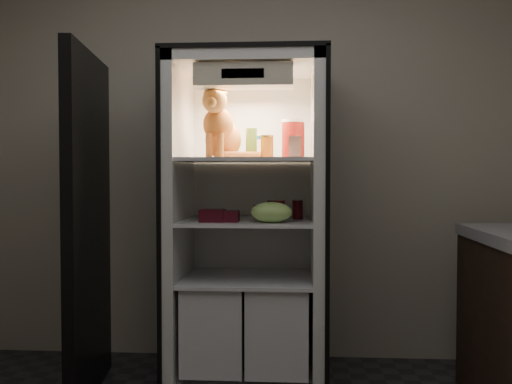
% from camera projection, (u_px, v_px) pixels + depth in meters
% --- Properties ---
extents(room_shell, '(3.60, 3.60, 3.60)m').
position_uv_depth(room_shell, '(215.00, 51.00, 1.92)').
color(room_shell, white).
rests_on(room_shell, floor).
extents(refrigerator, '(0.90, 0.72, 1.88)m').
position_uv_depth(refrigerator, '(248.00, 244.00, 3.32)').
color(refrigerator, white).
rests_on(refrigerator, floor).
extents(fridge_door, '(0.17, 0.87, 1.85)m').
position_uv_depth(fridge_door, '(88.00, 227.00, 3.07)').
color(fridge_door, black).
rests_on(fridge_door, floor).
extents(tabby_cat, '(0.35, 0.41, 0.42)m').
position_uv_depth(tabby_cat, '(221.00, 131.00, 3.24)').
color(tabby_cat, '#C25218').
rests_on(tabby_cat, refrigerator).
extents(parmesan_shaker, '(0.07, 0.07, 0.17)m').
position_uv_depth(parmesan_shaker, '(251.00, 143.00, 3.25)').
color(parmesan_shaker, '#227D25').
rests_on(parmesan_shaker, refrigerator).
extents(mayo_tub, '(0.10, 0.10, 0.14)m').
position_uv_depth(mayo_tub, '(257.00, 148.00, 3.42)').
color(mayo_tub, white).
rests_on(mayo_tub, refrigerator).
extents(salsa_jar, '(0.07, 0.07, 0.13)m').
position_uv_depth(salsa_jar, '(267.00, 147.00, 3.23)').
color(salsa_jar, maroon).
rests_on(salsa_jar, refrigerator).
extents(pepper_jar, '(0.13, 0.13, 0.23)m').
position_uv_depth(pepper_jar, '(293.00, 139.00, 3.30)').
color(pepper_jar, '#A91617').
rests_on(pepper_jar, refrigerator).
extents(cream_carton, '(0.07, 0.07, 0.11)m').
position_uv_depth(cream_carton, '(295.00, 147.00, 3.04)').
color(cream_carton, silver).
rests_on(cream_carton, refrigerator).
extents(soda_can_a, '(0.06, 0.06, 0.11)m').
position_uv_depth(soda_can_a, '(272.00, 209.00, 3.30)').
color(soda_can_a, black).
rests_on(soda_can_a, refrigerator).
extents(soda_can_b, '(0.06, 0.06, 0.11)m').
position_uv_depth(soda_can_b, '(298.00, 209.00, 3.30)').
color(soda_can_b, black).
rests_on(soda_can_b, refrigerator).
extents(soda_can_c, '(0.07, 0.07, 0.12)m').
position_uv_depth(soda_can_c, '(279.00, 210.00, 3.14)').
color(soda_can_c, black).
rests_on(soda_can_c, refrigerator).
extents(condiment_jar, '(0.06, 0.06, 0.09)m').
position_uv_depth(condiment_jar, '(259.00, 211.00, 3.30)').
color(condiment_jar, brown).
rests_on(condiment_jar, refrigerator).
extents(grape_bag, '(0.22, 0.16, 0.11)m').
position_uv_depth(grape_bag, '(271.00, 212.00, 3.06)').
color(grape_bag, '#99CA5E').
rests_on(grape_bag, refrigerator).
extents(berry_box_left, '(0.13, 0.13, 0.07)m').
position_uv_depth(berry_box_left, '(212.00, 216.00, 3.12)').
color(berry_box_left, '#450B16').
rests_on(berry_box_left, refrigerator).
extents(berry_box_right, '(0.12, 0.12, 0.06)m').
position_uv_depth(berry_box_right, '(228.00, 216.00, 3.11)').
color(berry_box_right, '#450B16').
rests_on(berry_box_right, refrigerator).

